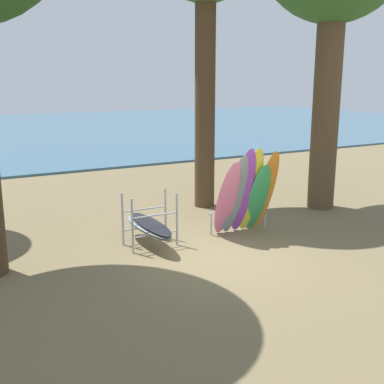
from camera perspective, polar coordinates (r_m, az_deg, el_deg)
name	(u,v)px	position (r m, az deg, el deg)	size (l,w,h in m)	color
ground_plane	(221,256)	(10.63, 3.51, -7.57)	(80.00, 80.00, 0.00)	brown
lake_water	(9,132)	(38.05, -20.86, 6.73)	(80.00, 36.00, 0.10)	#38607A
leaning_board_pile	(247,194)	(11.85, 6.49, -0.25)	(1.75, 0.93, 2.23)	pink
board_storage_rack	(149,226)	(11.16, -5.08, -4.02)	(1.15, 2.11, 1.25)	#9EA0A5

